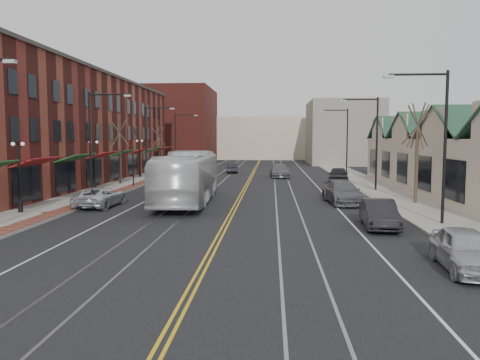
# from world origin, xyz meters

# --- Properties ---
(ground) EXTENTS (160.00, 160.00, 0.00)m
(ground) POSITION_xyz_m (0.00, 0.00, 0.00)
(ground) COLOR black
(ground) RESTS_ON ground
(sidewalk_left) EXTENTS (4.00, 120.00, 0.15)m
(sidewalk_left) POSITION_xyz_m (-12.00, 20.00, 0.07)
(sidewalk_left) COLOR gray
(sidewalk_left) RESTS_ON ground
(sidewalk_right) EXTENTS (4.00, 120.00, 0.15)m
(sidewalk_right) POSITION_xyz_m (12.00, 20.00, 0.07)
(sidewalk_right) COLOR gray
(sidewalk_right) RESTS_ON ground
(building_left) EXTENTS (10.00, 50.00, 11.00)m
(building_left) POSITION_xyz_m (-19.00, 27.00, 5.50)
(building_left) COLOR maroon
(building_left) RESTS_ON ground
(building_right) EXTENTS (8.00, 36.00, 4.60)m
(building_right) POSITION_xyz_m (18.00, 20.00, 2.30)
(building_right) COLOR beige
(building_right) RESTS_ON ground
(backdrop_left) EXTENTS (14.00, 18.00, 14.00)m
(backdrop_left) POSITION_xyz_m (-16.00, 70.00, 7.00)
(backdrop_left) COLOR maroon
(backdrop_left) RESTS_ON ground
(backdrop_mid) EXTENTS (22.00, 14.00, 9.00)m
(backdrop_mid) POSITION_xyz_m (0.00, 85.00, 4.50)
(backdrop_mid) COLOR beige
(backdrop_mid) RESTS_ON ground
(backdrop_right) EXTENTS (12.00, 16.00, 11.00)m
(backdrop_right) POSITION_xyz_m (15.00, 65.00, 5.50)
(backdrop_right) COLOR slate
(backdrop_right) RESTS_ON ground
(streetlight_l_1) EXTENTS (3.33, 0.25, 8.00)m
(streetlight_l_1) POSITION_xyz_m (-11.05, 16.00, 5.03)
(streetlight_l_1) COLOR black
(streetlight_l_1) RESTS_ON sidewalk_left
(streetlight_l_2) EXTENTS (3.33, 0.25, 8.00)m
(streetlight_l_2) POSITION_xyz_m (-11.05, 32.00, 5.03)
(streetlight_l_2) COLOR black
(streetlight_l_2) RESTS_ON sidewalk_left
(streetlight_l_3) EXTENTS (3.33, 0.25, 8.00)m
(streetlight_l_3) POSITION_xyz_m (-11.05, 48.00, 5.03)
(streetlight_l_3) COLOR black
(streetlight_l_3) RESTS_ON sidewalk_left
(streetlight_r_0) EXTENTS (3.33, 0.25, 8.00)m
(streetlight_r_0) POSITION_xyz_m (11.05, 6.00, 5.03)
(streetlight_r_0) COLOR black
(streetlight_r_0) RESTS_ON sidewalk_right
(streetlight_r_1) EXTENTS (3.33, 0.25, 8.00)m
(streetlight_r_1) POSITION_xyz_m (11.05, 22.00, 5.03)
(streetlight_r_1) COLOR black
(streetlight_r_1) RESTS_ON sidewalk_right
(streetlight_r_2) EXTENTS (3.33, 0.25, 8.00)m
(streetlight_r_2) POSITION_xyz_m (11.05, 38.00, 5.03)
(streetlight_r_2) COLOR black
(streetlight_r_2) RESTS_ON sidewalk_right
(lamppost_l_1) EXTENTS (0.84, 0.28, 4.27)m
(lamppost_l_1) POSITION_xyz_m (-12.80, 8.00, 2.20)
(lamppost_l_1) COLOR black
(lamppost_l_1) RESTS_ON sidewalk_left
(lamppost_l_2) EXTENTS (0.84, 0.28, 4.27)m
(lamppost_l_2) POSITION_xyz_m (-12.80, 20.00, 2.20)
(lamppost_l_2) COLOR black
(lamppost_l_2) RESTS_ON sidewalk_left
(lamppost_l_3) EXTENTS (0.84, 0.28, 4.27)m
(lamppost_l_3) POSITION_xyz_m (-12.80, 34.00, 2.20)
(lamppost_l_3) COLOR black
(lamppost_l_3) RESTS_ON sidewalk_left
(tree_left_near) EXTENTS (1.78, 1.37, 6.48)m
(tree_left_near) POSITION_xyz_m (-12.50, 26.00, 3.51)
(tree_left_near) COLOR #382B21
(tree_left_near) RESTS_ON sidewalk_left
(tree_left_far) EXTENTS (1.66, 1.28, 6.02)m
(tree_left_far) POSITION_xyz_m (-12.50, 42.00, 3.28)
(tree_left_far) COLOR #382B21
(tree_left_far) RESTS_ON sidewalk_left
(tree_right_mid) EXTENTS (1.90, 1.46, 6.93)m
(tree_right_mid) POSITION_xyz_m (12.50, 14.00, 3.75)
(tree_right_mid) COLOR #382B21
(tree_right_mid) RESTS_ON sidewalk_right
(manhole_far) EXTENTS (0.60, 0.60, 0.02)m
(manhole_far) POSITION_xyz_m (-11.20, 8.00, 0.16)
(manhole_far) COLOR #592D19
(manhole_far) RESTS_ON sidewalk_left
(traffic_signal) EXTENTS (0.18, 0.15, 3.80)m
(traffic_signal) POSITION_xyz_m (-10.60, 24.00, 2.35)
(traffic_signal) COLOR black
(traffic_signal) RESTS_ON sidewalk_left
(transit_bus) EXTENTS (3.56, 13.34, 3.69)m
(transit_bus) POSITION_xyz_m (-3.55, 13.76, 1.84)
(transit_bus) COLOR silver
(transit_bus) RESTS_ON ground
(parked_suv) EXTENTS (2.42, 4.96, 1.36)m
(parked_suv) POSITION_xyz_m (-9.13, 11.48, 0.68)
(parked_suv) COLOR silver
(parked_suv) RESTS_ON ground
(parked_car_a) EXTENTS (2.11, 4.53, 1.50)m
(parked_car_a) POSITION_xyz_m (9.30, -2.53, 0.75)
(parked_car_a) COLOR #ABADB3
(parked_car_a) RESTS_ON ground
(parked_car_b) EXTENTS (1.86, 4.56, 1.47)m
(parked_car_b) POSITION_xyz_m (8.02, 5.20, 0.74)
(parked_car_b) COLOR black
(parked_car_b) RESTS_ON ground
(parked_car_c) EXTENTS (2.71, 5.60, 1.57)m
(parked_car_c) POSITION_xyz_m (7.50, 14.18, 0.79)
(parked_car_c) COLOR #5A5B61
(parked_car_c) RESTS_ON ground
(parked_car_d) EXTENTS (2.59, 5.11, 1.67)m
(parked_car_d) POSITION_xyz_m (9.30, 29.26, 0.83)
(parked_car_d) COLOR black
(parked_car_d) RESTS_ON ground
(distant_car_left) EXTENTS (1.72, 4.17, 1.34)m
(distant_car_left) POSITION_xyz_m (-2.77, 42.65, 0.67)
(distant_car_left) COLOR black
(distant_car_left) RESTS_ON ground
(distant_car_right) EXTENTS (2.42, 5.43, 1.55)m
(distant_car_right) POSITION_xyz_m (3.41, 36.05, 0.77)
(distant_car_right) COLOR slate
(distant_car_right) RESTS_ON ground
(distant_car_far) EXTENTS (1.88, 4.63, 1.57)m
(distant_car_far) POSITION_xyz_m (-8.34, 54.31, 0.79)
(distant_car_far) COLOR #BABCC2
(distant_car_far) RESTS_ON ground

